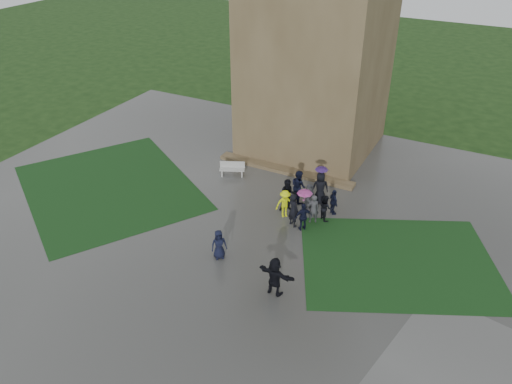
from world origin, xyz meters
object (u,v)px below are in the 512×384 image
at_px(tower, 320,10).
at_px(pedestrian_mid, 219,244).
at_px(pedestrian_near, 275,276).
at_px(bench, 232,169).

xyz_separation_m(tower, pedestrian_mid, (0.80, -13.68, -8.22)).
height_order(pedestrian_mid, pedestrian_near, pedestrian_near).
bearing_deg(pedestrian_mid, bench, 72.07).
bearing_deg(pedestrian_near, pedestrian_mid, -12.01).
bearing_deg(pedestrian_near, tower, -69.24).
xyz_separation_m(bench, pedestrian_near, (6.93, -8.38, 0.47)).
height_order(bench, pedestrian_near, pedestrian_near).
bearing_deg(tower, bench, -113.13).
height_order(tower, bench, tower).
distance_m(pedestrian_mid, pedestrian_near, 3.59).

